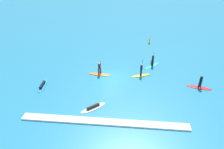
{
  "coord_description": "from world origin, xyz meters",
  "views": [
    {
      "loc": [
        2.19,
        -23.57,
        15.28
      ],
      "look_at": [
        0.0,
        0.0,
        0.5
      ],
      "focal_mm": 33.94,
      "sensor_mm": 36.0,
      "label": 1
    }
  ],
  "objects_px": {
    "surfer_on_yellow_board": "(141,73)",
    "surfer_on_teal_board": "(152,63)",
    "surfer_on_red_board": "(200,85)",
    "surfer_on_white_board": "(93,107)",
    "surfer_on_orange_board": "(99,72)",
    "marker_buoy": "(149,42)",
    "surfer_on_blue_board": "(43,85)"
  },
  "relations": [
    {
      "from": "surfer_on_orange_board",
      "to": "surfer_on_blue_board",
      "type": "bearing_deg",
      "value": -149.29
    },
    {
      "from": "surfer_on_white_board",
      "to": "surfer_on_teal_board",
      "type": "bearing_deg",
      "value": 15.17
    },
    {
      "from": "surfer_on_white_board",
      "to": "marker_buoy",
      "type": "xyz_separation_m",
      "value": [
        7.04,
        18.1,
        0.07
      ]
    },
    {
      "from": "surfer_on_blue_board",
      "to": "marker_buoy",
      "type": "distance_m",
      "value": 20.24
    },
    {
      "from": "surfer_on_red_board",
      "to": "surfer_on_yellow_board",
      "type": "distance_m",
      "value": 7.45
    },
    {
      "from": "surfer_on_orange_board",
      "to": "marker_buoy",
      "type": "distance_m",
      "value": 13.4
    },
    {
      "from": "marker_buoy",
      "to": "surfer_on_white_board",
      "type": "bearing_deg",
      "value": -111.26
    },
    {
      "from": "surfer_on_yellow_board",
      "to": "surfer_on_teal_board",
      "type": "distance_m",
      "value": 3.31
    },
    {
      "from": "surfer_on_teal_board",
      "to": "surfer_on_white_board",
      "type": "bearing_deg",
      "value": -169.72
    },
    {
      "from": "surfer_on_white_board",
      "to": "surfer_on_red_board",
      "type": "bearing_deg",
      "value": -17.83
    },
    {
      "from": "surfer_on_teal_board",
      "to": "marker_buoy",
      "type": "xyz_separation_m",
      "value": [
        0.05,
        8.16,
        -0.33
      ]
    },
    {
      "from": "surfer_on_red_board",
      "to": "surfer_on_blue_board",
      "type": "height_order",
      "value": "surfer_on_red_board"
    },
    {
      "from": "surfer_on_blue_board",
      "to": "surfer_on_red_board",
      "type": "bearing_deg",
      "value": -86.9
    },
    {
      "from": "surfer_on_teal_board",
      "to": "surfer_on_orange_board",
      "type": "bearing_deg",
      "value": 158.07
    },
    {
      "from": "surfer_on_red_board",
      "to": "surfer_on_white_board",
      "type": "relative_size",
      "value": 1.07
    },
    {
      "from": "surfer_on_teal_board",
      "to": "surfer_on_orange_board",
      "type": "xyz_separation_m",
      "value": [
        -7.3,
        -3.04,
        -0.11
      ]
    },
    {
      "from": "surfer_on_blue_board",
      "to": "surfer_on_white_board",
      "type": "relative_size",
      "value": 1.01
    },
    {
      "from": "surfer_on_red_board",
      "to": "surfer_on_orange_board",
      "type": "relative_size",
      "value": 0.99
    },
    {
      "from": "surfer_on_red_board",
      "to": "surfer_on_white_board",
      "type": "bearing_deg",
      "value": 35.03
    },
    {
      "from": "surfer_on_yellow_board",
      "to": "surfer_on_teal_board",
      "type": "bearing_deg",
      "value": 37.8
    },
    {
      "from": "surfer_on_red_board",
      "to": "surfer_on_white_board",
      "type": "distance_m",
      "value": 13.4
    },
    {
      "from": "surfer_on_red_board",
      "to": "surfer_on_teal_board",
      "type": "bearing_deg",
      "value": -29.13
    },
    {
      "from": "surfer_on_red_board",
      "to": "surfer_on_orange_board",
      "type": "distance_m",
      "value": 12.88
    },
    {
      "from": "marker_buoy",
      "to": "surfer_on_blue_board",
      "type": "bearing_deg",
      "value": -133.95
    },
    {
      "from": "surfer_on_red_board",
      "to": "surfer_on_white_board",
      "type": "xyz_separation_m",
      "value": [
        -12.44,
        -4.99,
        -0.34
      ]
    },
    {
      "from": "surfer_on_red_board",
      "to": "surfer_on_yellow_board",
      "type": "relative_size",
      "value": 1.14
    },
    {
      "from": "surfer_on_teal_board",
      "to": "marker_buoy",
      "type": "height_order",
      "value": "surfer_on_teal_board"
    },
    {
      "from": "surfer_on_teal_board",
      "to": "surfer_on_white_board",
      "type": "relative_size",
      "value": 0.89
    },
    {
      "from": "surfer_on_teal_board",
      "to": "surfer_on_white_board",
      "type": "xyz_separation_m",
      "value": [
        -7.0,
        -9.94,
        -0.4
      ]
    },
    {
      "from": "surfer_on_yellow_board",
      "to": "marker_buoy",
      "type": "bearing_deg",
      "value": 59.69
    },
    {
      "from": "surfer_on_red_board",
      "to": "surfer_on_teal_board",
      "type": "distance_m",
      "value": 7.36
    },
    {
      "from": "surfer_on_white_board",
      "to": "marker_buoy",
      "type": "distance_m",
      "value": 19.43
    }
  ]
}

